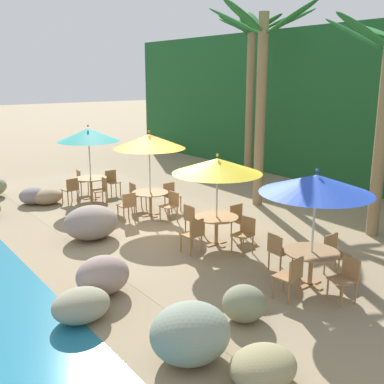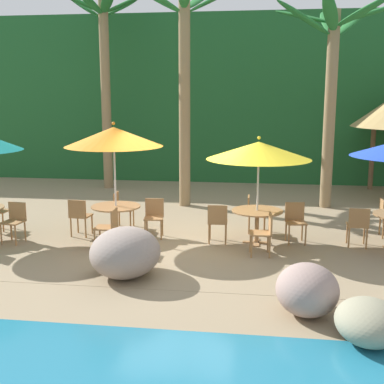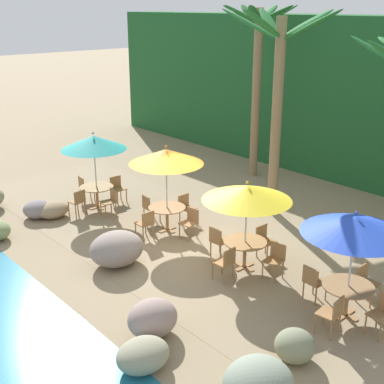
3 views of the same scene
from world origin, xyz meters
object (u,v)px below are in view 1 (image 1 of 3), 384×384
(chair_orange_left, at_px, (136,194))
(chair_blue_left, at_px, (278,250))
(umbrella_yellow, at_px, (217,166))
(chair_teal_seaward, at_px, (101,189))
(chair_orange_right, at_px, (127,204))
(chair_yellow_left, at_px, (192,218))
(dining_table_yellow, at_px, (216,221))
(chair_blue_inland, at_px, (334,251))
(chair_orange_inland, at_px, (171,194))
(dining_table_blue, at_px, (311,257))
(palm_tree_nearest, at_px, (250,72))
(chair_yellow_seaward, at_px, (245,232))
(chair_yellow_right, at_px, (194,233))
(chair_teal_inland, at_px, (112,180))
(umbrella_orange, at_px, (149,141))
(dining_table_orange, at_px, (150,196))
(palm_tree_second, at_px, (262,76))
(dining_table_teal, at_px, (91,181))
(chair_yellow_inland, at_px, (239,218))
(chair_orange_seaward, at_px, (171,204))
(umbrella_blue, at_px, (316,184))
(chair_blue_seaward, at_px, (346,276))
(chair_blue_right, at_px, (291,275))
(umbrella_teal, at_px, (88,135))
(chair_teal_right, at_px, (71,189))
(chair_teal_left, at_px, (82,180))

(chair_orange_left, bearing_deg, chair_blue_left, -0.04)
(umbrella_yellow, bearing_deg, chair_teal_seaward, -173.43)
(chair_orange_right, distance_m, chair_yellow_left, 2.32)
(dining_table_yellow, xyz_separation_m, chair_blue_inland, (2.90, 0.88, -0.10))
(chair_orange_inland, bearing_deg, dining_table_blue, -7.45)
(chair_blue_left, bearing_deg, palm_tree_nearest, 140.66)
(chair_yellow_seaward, bearing_deg, chair_yellow_right, -122.64)
(chair_teal_inland, bearing_deg, umbrella_orange, -5.08)
(dining_table_orange, xyz_separation_m, palm_tree_second, (1.00, 3.55, 3.54))
(dining_table_teal, relative_size, chair_yellow_inland, 1.26)
(chair_orange_seaward, height_order, chair_yellow_right, same)
(chair_yellow_right, xyz_separation_m, umbrella_blue, (2.81, 0.87, 1.62))
(dining_table_teal, distance_m, chair_blue_seaward, 9.95)
(chair_yellow_inland, relative_size, palm_tree_second, 0.14)
(chair_orange_right, xyz_separation_m, chair_yellow_inland, (2.95, 1.70, 0.00))
(chair_teal_seaward, bearing_deg, chair_yellow_seaward, 7.56)
(chair_teal_seaward, bearing_deg, umbrella_orange, 15.97)
(chair_blue_right, bearing_deg, umbrella_orange, 172.77)
(chair_yellow_seaward, height_order, chair_blue_inland, same)
(umbrella_teal, xyz_separation_m, umbrella_orange, (2.96, 0.58, 0.06))
(umbrella_blue, distance_m, chair_blue_left, 1.83)
(chair_teal_right, height_order, chair_yellow_inland, same)
(umbrella_yellow, distance_m, chair_yellow_left, 1.74)
(chair_teal_right, height_order, chair_orange_inland, same)
(dining_table_teal, height_order, chair_blue_inland, chair_blue_inland)
(chair_teal_right, bearing_deg, palm_tree_nearest, 84.34)
(chair_teal_left, height_order, chair_teal_right, same)
(chair_teal_inland, distance_m, chair_orange_left, 2.20)
(chair_yellow_left, bearing_deg, chair_blue_seaward, 1.56)
(chair_orange_seaward, height_order, chair_orange_inland, same)
(dining_table_yellow, bearing_deg, chair_blue_left, -0.60)
(chair_teal_right, bearing_deg, chair_orange_left, 36.33)
(umbrella_teal, height_order, chair_yellow_seaward, umbrella_teal)
(umbrella_yellow, relative_size, chair_blue_seaward, 2.68)
(dining_table_teal, relative_size, chair_orange_right, 1.26)
(umbrella_yellow, distance_m, dining_table_blue, 3.29)
(dining_table_teal, distance_m, chair_teal_inland, 0.86)
(umbrella_orange, distance_m, chair_yellow_seaward, 4.36)
(dining_table_teal, xyz_separation_m, umbrella_blue, (9.08, 0.61, 1.52))
(palm_tree_nearest, xyz_separation_m, palm_tree_second, (3.02, -2.40, -0.16))
(umbrella_orange, relative_size, umbrella_blue, 1.07)
(chair_teal_left, distance_m, chair_yellow_right, 7.14)
(chair_orange_left, height_order, chair_yellow_inland, same)
(chair_orange_left, xyz_separation_m, chair_yellow_inland, (3.90, 0.87, 0.00))
(chair_teal_inland, distance_m, umbrella_yellow, 6.38)
(chair_yellow_left, height_order, palm_tree_nearest, palm_tree_nearest)
(chair_blue_seaward, bearing_deg, dining_table_blue, 177.93)
(dining_table_teal, distance_m, palm_tree_nearest, 7.56)
(chair_blue_inland, bearing_deg, chair_orange_left, -172.60)
(chair_teal_inland, relative_size, chair_blue_left, 1.00)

